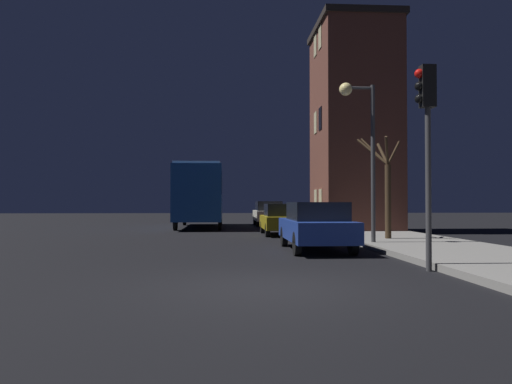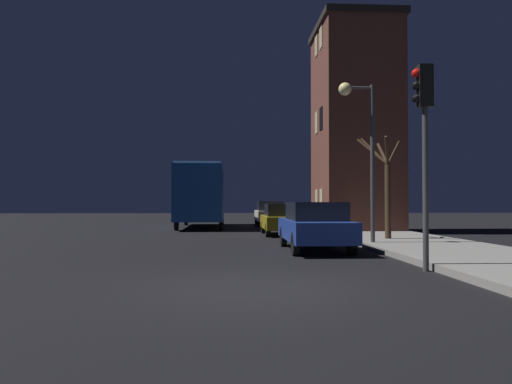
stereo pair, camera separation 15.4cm
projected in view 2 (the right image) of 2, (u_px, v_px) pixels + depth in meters
The scene contains 9 objects.
ground_plane at pixel (263, 286), 8.65m from camera, with size 120.00×120.00×0.00m, color black.
brick_building at pixel (355, 126), 24.92m from camera, with size 3.87×5.08×10.25m.
streetlamp at pixel (360, 129), 16.31m from camera, with size 1.18×0.43×5.22m.
traffic_light at pixel (424, 123), 10.55m from camera, with size 0.43×0.24×4.37m.
bare_tree at pixel (386, 187), 18.02m from camera, with size 1.43×1.48×3.72m.
bus at pixel (202, 191), 29.04m from camera, with size 2.51×9.29×3.52m.
car_near_lane at pixel (315, 225), 15.00m from camera, with size 1.73×4.52×1.46m.
car_mid_lane at pixel (284, 219), 22.26m from camera, with size 1.86×4.10×1.40m.
car_far_lane at pixel (270, 213), 31.55m from camera, with size 1.72×4.44×1.53m.
Camera 2 is at (-0.61, -8.66, 1.45)m, focal length 35.00 mm.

